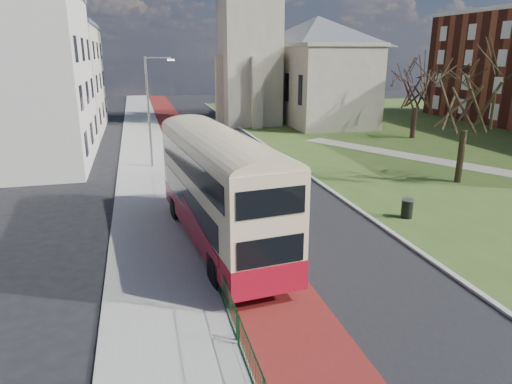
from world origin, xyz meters
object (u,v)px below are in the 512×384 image
object	(u,v)px
winter_tree_near	(470,87)
streetlamp	(150,107)
litter_bin	(407,208)
bus	(219,185)
winter_tree_far	(417,83)

from	to	relation	value
winter_tree_near	streetlamp	bearing A→B (deg)	154.52
winter_tree_near	litter_bin	distance (m)	10.63
streetlamp	bus	xyz separation A→B (m)	(2.23, -15.57, -1.76)
streetlamp	bus	bearing A→B (deg)	-81.84
litter_bin	bus	bearing A→B (deg)	-174.76
winter_tree_far	litter_bin	distance (m)	25.45
winter_tree_near	litter_bin	bearing A→B (deg)	-143.59
winter_tree_far	litter_bin	size ratio (longest dim) A/B	7.73
streetlamp	litter_bin	xyz separation A→B (m)	(12.35, -14.65, -4.04)
bus	winter_tree_far	world-z (taller)	winter_tree_far
streetlamp	winter_tree_near	distance (m)	21.74
litter_bin	streetlamp	bearing A→B (deg)	130.13
winter_tree_near	winter_tree_far	bearing A→B (deg)	67.17
winter_tree_far	litter_bin	bearing A→B (deg)	-123.41
streetlamp	bus	world-z (taller)	streetlamp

